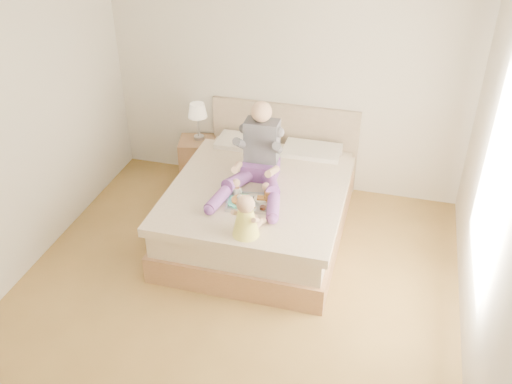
% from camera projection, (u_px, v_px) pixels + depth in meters
% --- Properties ---
extents(room, '(4.02, 4.22, 2.71)m').
position_uv_depth(room, '(238.00, 150.00, 4.37)').
color(room, brown).
rests_on(room, ground).
extents(bed, '(1.70, 2.18, 1.00)m').
position_uv_depth(bed, '(262.00, 203.00, 5.91)').
color(bed, '#88603F').
rests_on(bed, ground).
extents(nightstand, '(0.50, 0.46, 0.51)m').
position_uv_depth(nightstand, '(198.00, 159.00, 6.81)').
color(nightstand, '#88603F').
rests_on(nightstand, ground).
extents(lamp, '(0.22, 0.22, 0.45)m').
position_uv_depth(lamp, '(198.00, 112.00, 6.51)').
color(lamp, silver).
rests_on(lamp, nightstand).
extents(adult, '(0.70, 0.99, 0.83)m').
position_uv_depth(adult, '(258.00, 161.00, 5.56)').
color(adult, '#60327E').
rests_on(adult, bed).
extents(tray, '(0.46, 0.39, 0.12)m').
position_uv_depth(tray, '(249.00, 201.00, 5.36)').
color(tray, silver).
rests_on(tray, bed).
extents(baby, '(0.28, 0.36, 0.40)m').
position_uv_depth(baby, '(246.00, 219.00, 4.88)').
color(baby, '#FFF750').
rests_on(baby, bed).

